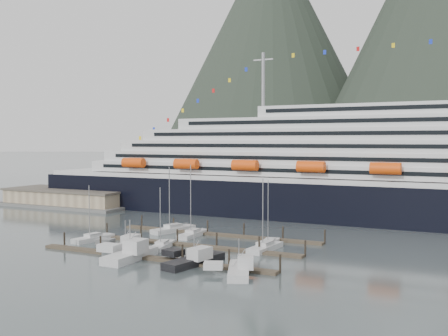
{
  "coord_description": "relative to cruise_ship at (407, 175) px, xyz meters",
  "views": [
    {
      "loc": [
        47.46,
        -86.26,
        21.0
      ],
      "look_at": [
        -6.28,
        22.0,
        14.67
      ],
      "focal_mm": 42.0,
      "sensor_mm": 36.0,
      "label": 1
    }
  ],
  "objects": [
    {
      "name": "ground",
      "position": [
        -30.03,
        -54.94,
        -12.04
      ],
      "size": [
        1600.0,
        1600.0,
        0.0
      ],
      "primitive_type": "plane",
      "color": "#4E5A5B",
      "rests_on": "ground"
    },
    {
      "name": "cruise_ship",
      "position": [
        0.0,
        0.0,
        0.0
      ],
      "size": [
        210.0,
        30.4,
        50.3
      ],
      "color": "black",
      "rests_on": "ground"
    },
    {
      "name": "warehouse",
      "position": [
        -102.03,
        -12.94,
        -9.79
      ],
      "size": [
        46.0,
        20.0,
        5.8
      ],
      "color": "#595956",
      "rests_on": "ground"
    },
    {
      "name": "dock_near",
      "position": [
        -34.95,
        -64.89,
        -11.73
      ],
      "size": [
        48.18,
        2.28,
        3.2
      ],
      "color": "#42372A",
      "rests_on": "ground"
    },
    {
      "name": "dock_mid",
      "position": [
        -34.95,
        -51.89,
        -11.73
      ],
      "size": [
        48.18,
        2.28,
        3.2
      ],
      "color": "#42372A",
      "rests_on": "ground"
    },
    {
      "name": "dock_far",
      "position": [
        -34.95,
        -38.89,
        -11.73
      ],
      "size": [
        48.18,
        2.28,
        3.2
      ],
      "color": "#42372A",
      "rests_on": "ground"
    },
    {
      "name": "sailboat_a",
      "position": [
        -55.35,
        -56.15,
        -11.62
      ],
      "size": [
        4.46,
        9.76,
        12.23
      ],
      "rotation": [
        0.0,
        0.0,
        1.38
      ],
      "color": "silver",
      "rests_on": "ground"
    },
    {
      "name": "sailboat_b",
      "position": [
        -39.27,
        -42.29,
        -11.59
      ],
      "size": [
        3.17,
        10.49,
        16.29
      ],
      "rotation": [
        0.0,
        0.0,
        1.62
      ],
      "color": "silver",
      "rests_on": "ground"
    },
    {
      "name": "sailboat_c",
      "position": [
        -38.46,
        -55.85,
        -11.63
      ],
      "size": [
        4.35,
        9.25,
        12.41
      ],
      "rotation": [
        0.0,
        0.0,
        1.79
      ],
      "color": "silver",
      "rests_on": "ground"
    },
    {
      "name": "sailboat_d",
      "position": [
        -20.36,
        -44.95,
        -11.63
      ],
      "size": [
        4.11,
        10.56,
        13.61
      ],
      "rotation": [
        0.0,
        0.0,
        1.74
      ],
      "color": "silver",
      "rests_on": "ground"
    },
    {
      "name": "sailboat_e",
      "position": [
        -46.26,
        -39.19,
        -11.59
      ],
      "size": [
        6.27,
        11.82,
        15.62
      ],
      "rotation": [
        0.0,
        0.0,
        1.27
      ],
      "color": "silver",
      "rests_on": "ground"
    },
    {
      "name": "sailboat_h",
      "position": [
        -19.6,
        -48.91,
        -11.6
      ],
      "size": [
        3.84,
        10.3,
        14.35
      ],
      "rotation": [
        0.0,
        0.0,
        1.48
      ],
      "color": "silver",
      "rests_on": "ground"
    },
    {
      "name": "trawler_a",
      "position": [
        -43.77,
        -60.69,
        -11.2
      ],
      "size": [
        8.67,
        11.94,
        6.36
      ],
      "rotation": [
        0.0,
        0.0,
        1.7
      ],
      "color": "gray",
      "rests_on": "ground"
    },
    {
      "name": "trawler_b",
      "position": [
        -38.11,
        -66.83,
        -11.07
      ],
      "size": [
        9.2,
        12.07,
        7.85
      ],
      "rotation": [
        0.0,
        0.0,
        1.58
      ],
      "color": "silver",
      "rests_on": "ground"
    },
    {
      "name": "trawler_c",
      "position": [
        -26.2,
        -64.93,
        -11.19
      ],
      "size": [
        9.5,
        13.21,
        6.51
      ],
      "rotation": [
        0.0,
        0.0,
        1.36
      ],
      "color": "black",
      "rests_on": "ground"
    },
    {
      "name": "trawler_d",
      "position": [
        -16.6,
        -67.69,
        -11.21
      ],
      "size": [
        9.05,
        10.95,
        6.25
      ],
      "rotation": [
        0.0,
        0.0,
        1.98
      ],
      "color": "silver",
      "rests_on": "ground"
    }
  ]
}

